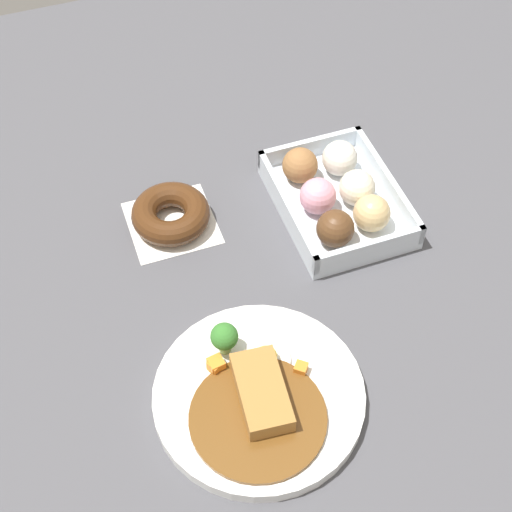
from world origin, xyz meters
The scene contains 4 objects.
ground_plane centered at (0.00, 0.00, 0.00)m, with size 1.60×1.60×0.00m, color #4C4C51.
curry_plate centered at (0.08, -0.02, 0.01)m, with size 0.25×0.25×0.06m.
donut_box centered at (-0.17, 0.19, 0.03)m, with size 0.21×0.16×0.06m.
chocolate_ring_donut centered at (-0.22, -0.04, 0.02)m, with size 0.12×0.12×0.04m.
Camera 1 is at (0.48, -0.16, 0.81)m, focal length 53.84 mm.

